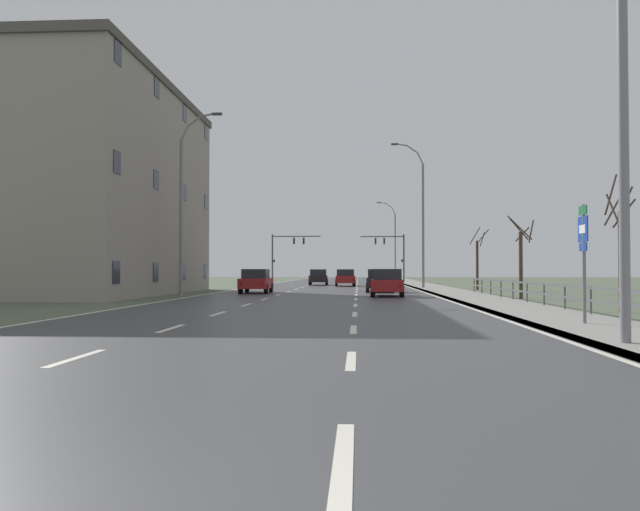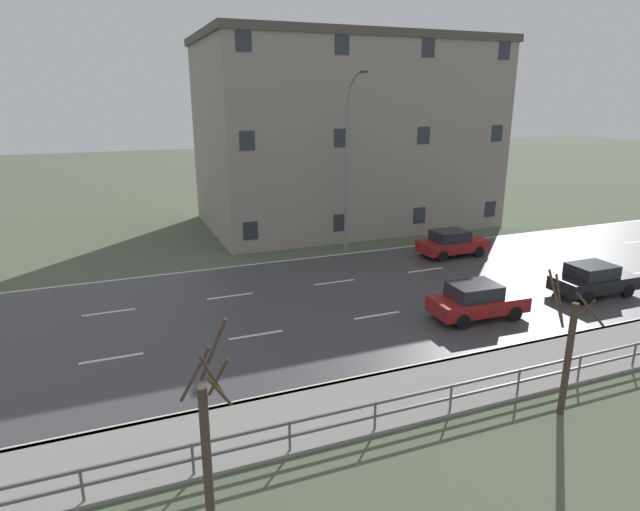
% 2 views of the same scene
% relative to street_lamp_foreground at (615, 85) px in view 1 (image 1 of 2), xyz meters
% --- Properties ---
extents(ground_plane, '(160.00, 160.00, 0.12)m').
position_rel_street_lamp_foreground_xyz_m(ground_plane, '(-7.46, 38.57, -5.19)').
color(ground_plane, '#4C5642').
extents(road_asphalt_strip, '(14.00, 120.00, 0.03)m').
position_rel_street_lamp_foreground_xyz_m(road_asphalt_strip, '(-7.46, 50.56, -5.12)').
color(road_asphalt_strip, '#3D3D3F').
rests_on(road_asphalt_strip, ground).
extents(sidewalk_right, '(3.00, 120.00, 0.12)m').
position_rel_street_lamp_foreground_xyz_m(sidewalk_right, '(0.97, 50.57, -5.07)').
color(sidewalk_right, gray).
rests_on(sidewalk_right, ground).
extents(guardrail, '(0.07, 30.26, 1.00)m').
position_rel_street_lamp_foreground_xyz_m(guardrail, '(2.39, 13.05, -4.43)').
color(guardrail, '#515459').
rests_on(guardrail, ground).
extents(street_lamp_foreground, '(2.31, 0.24, 10.44)m').
position_rel_street_lamp_foreground_xyz_m(street_lamp_foreground, '(0.00, 0.00, 0.00)').
color(street_lamp_foreground, slate).
rests_on(street_lamp_foreground, ground).
extents(street_lamp_midground, '(2.61, 0.24, 11.65)m').
position_rel_street_lamp_foreground_xyz_m(street_lamp_midground, '(-0.02, 37.61, 0.56)').
color(street_lamp_midground, slate).
rests_on(street_lamp_midground, ground).
extents(street_lamp_distant, '(2.63, 0.24, 11.01)m').
position_rel_street_lamp_foreground_xyz_m(street_lamp_distant, '(-0.03, 75.23, 0.24)').
color(street_lamp_distant, slate).
rests_on(street_lamp_distant, ground).
extents(street_lamp_left_bank, '(2.42, 0.24, 10.49)m').
position_rel_street_lamp_foreground_xyz_m(street_lamp_left_bank, '(-14.91, 22.57, 0.01)').
color(street_lamp_left_bank, slate).
rests_on(street_lamp_left_bank, ground).
extents(highway_sign, '(0.09, 0.68, 3.25)m').
position_rel_street_lamp_foreground_xyz_m(highway_sign, '(0.93, 4.46, -3.05)').
color(highway_sign, slate).
rests_on(highway_sign, ground).
extents(traffic_signal_right, '(5.27, 0.36, 5.76)m').
position_rel_street_lamp_foreground_xyz_m(traffic_signal_right, '(-0.89, 62.88, -1.14)').
color(traffic_signal_right, '#38383A').
rests_on(traffic_signal_right, ground).
extents(traffic_signal_left, '(5.93, 0.36, 5.81)m').
position_rel_street_lamp_foreground_xyz_m(traffic_signal_left, '(-13.84, 62.69, -1.07)').
color(traffic_signal_left, '#38383A').
rests_on(traffic_signal_left, ground).
extents(car_far_left, '(1.95, 4.16, 1.57)m').
position_rel_street_lamp_foreground_xyz_m(car_far_left, '(-8.93, 49.28, -4.33)').
color(car_far_left, black).
rests_on(car_far_left, ground).
extents(car_distant, '(1.98, 4.17, 1.57)m').
position_rel_street_lamp_foreground_xyz_m(car_distant, '(-3.35, 23.39, -4.33)').
color(car_distant, maroon).
rests_on(car_distant, ground).
extents(car_near_left, '(1.89, 4.13, 1.57)m').
position_rel_street_lamp_foreground_xyz_m(car_near_left, '(-11.63, 27.93, -4.33)').
color(car_near_left, maroon).
rests_on(car_near_left, ground).
extents(car_far_right, '(1.96, 4.16, 1.57)m').
position_rel_street_lamp_foreground_xyz_m(car_far_right, '(-6.21, 45.49, -4.33)').
color(car_far_right, maroon).
rests_on(car_far_right, ground).
extents(car_near_right, '(1.89, 4.13, 1.57)m').
position_rel_street_lamp_foreground_xyz_m(car_near_right, '(-3.57, 30.26, -4.33)').
color(car_near_right, black).
rests_on(car_near_right, ground).
extents(brick_building, '(12.05, 20.42, 13.13)m').
position_rel_street_lamp_foreground_xyz_m(brick_building, '(-22.54, 25.80, 1.44)').
color(brick_building, gray).
rests_on(brick_building, ground).
extents(bare_tree_near, '(1.13, 1.03, 5.04)m').
position_rel_street_lamp_foreground_xyz_m(bare_tree_near, '(4.39, 10.64, -2.94)').
color(bare_tree_near, '#423328').
rests_on(bare_tree_near, ground).
extents(bare_tree_mid, '(1.39, 1.35, 4.37)m').
position_rel_street_lamp_foreground_xyz_m(bare_tree_mid, '(3.58, 21.17, -3.06)').
color(bare_tree_mid, '#423328').
rests_on(bare_tree_mid, ground).
extents(bare_tree_far, '(1.41, 1.32, 4.85)m').
position_rel_street_lamp_foreground_xyz_m(bare_tree_far, '(4.09, 36.00, -2.98)').
color(bare_tree_far, '#423328').
rests_on(bare_tree_far, ground).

